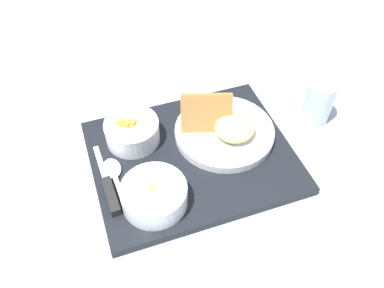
# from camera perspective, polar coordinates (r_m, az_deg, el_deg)

# --- Properties ---
(ground_plane) EXTENTS (4.00, 4.00, 0.00)m
(ground_plane) POSITION_cam_1_polar(r_m,az_deg,el_deg) (0.84, 0.00, -2.23)
(ground_plane) COLOR #99A3AD
(serving_tray) EXTENTS (0.43, 0.36, 0.02)m
(serving_tray) POSITION_cam_1_polar(r_m,az_deg,el_deg) (0.83, 0.00, -1.81)
(serving_tray) COLOR black
(serving_tray) RESTS_ON ground_plane
(bowl_salad) EXTENTS (0.11, 0.11, 0.06)m
(bowl_salad) POSITION_cam_1_polar(r_m,az_deg,el_deg) (0.84, -8.45, 1.96)
(bowl_salad) COLOR silver
(bowl_salad) RESTS_ON serving_tray
(bowl_soup) EXTENTS (0.12, 0.12, 0.05)m
(bowl_soup) POSITION_cam_1_polar(r_m,az_deg,el_deg) (0.74, -5.35, -7.01)
(bowl_soup) COLOR silver
(bowl_soup) RESTS_ON serving_tray
(plate_main) EXTENTS (0.21, 0.21, 0.10)m
(plate_main) POSITION_cam_1_polar(r_m,az_deg,el_deg) (0.85, 4.52, 2.08)
(plate_main) COLOR silver
(plate_main) RESTS_ON serving_tray
(knife) EXTENTS (0.04, 0.18, 0.02)m
(knife) POSITION_cam_1_polar(r_m,az_deg,el_deg) (0.77, -11.45, -6.66)
(knife) COLOR silver
(knife) RESTS_ON serving_tray
(spoon) EXTENTS (0.04, 0.14, 0.01)m
(spoon) POSITION_cam_1_polar(r_m,az_deg,el_deg) (0.80, -10.83, -4.35)
(spoon) COLOR silver
(spoon) RESTS_ON serving_tray
(glass_water) EXTENTS (0.07, 0.07, 0.10)m
(glass_water) POSITION_cam_1_polar(r_m,az_deg,el_deg) (0.93, 17.15, 5.53)
(glass_water) COLOR silver
(glass_water) RESTS_ON ground_plane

